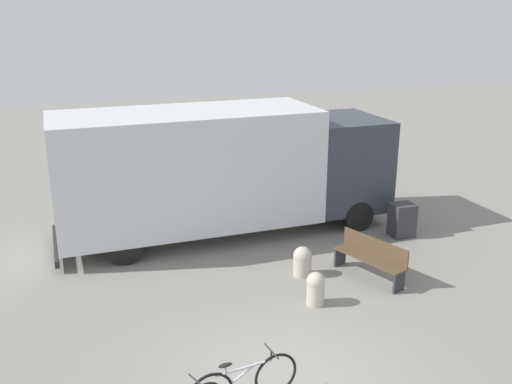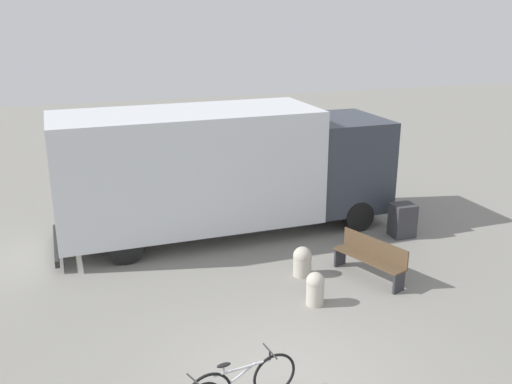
{
  "view_description": "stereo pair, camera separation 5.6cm",
  "coord_description": "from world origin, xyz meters",
  "px_view_note": "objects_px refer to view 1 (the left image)",
  "views": [
    {
      "loc": [
        -2.84,
        -7.16,
        5.67
      ],
      "look_at": [
        1.03,
        4.49,
        1.7
      ],
      "focal_mm": 40.0,
      "sensor_mm": 36.0,
      "label": 1
    },
    {
      "loc": [
        -2.79,
        -7.17,
        5.67
      ],
      "look_at": [
        1.03,
        4.49,
        1.7
      ],
      "focal_mm": 40.0,
      "sensor_mm": 36.0,
      "label": 2
    }
  ],
  "objects_px": {
    "delivery_truck": "(222,167)",
    "park_bench": "(371,256)",
    "bollard_far_bench": "(302,261)",
    "utility_box": "(402,220)",
    "bicycle_middle": "(244,383)",
    "bollard_near_bench": "(316,287)"
  },
  "relations": [
    {
      "from": "bicycle_middle",
      "to": "bollard_far_bench",
      "type": "height_order",
      "value": "bicycle_middle"
    },
    {
      "from": "bollard_near_bench",
      "to": "utility_box",
      "type": "bearing_deg",
      "value": 35.91
    },
    {
      "from": "bollard_near_bench",
      "to": "bollard_far_bench",
      "type": "distance_m",
      "value": 1.31
    },
    {
      "from": "delivery_truck",
      "to": "park_bench",
      "type": "height_order",
      "value": "delivery_truck"
    },
    {
      "from": "bicycle_middle",
      "to": "bollard_near_bench",
      "type": "bearing_deg",
      "value": 39.34
    },
    {
      "from": "park_bench",
      "to": "bollard_near_bench",
      "type": "xyz_separation_m",
      "value": [
        -1.65,
        -0.74,
        -0.12
      ]
    },
    {
      "from": "bicycle_middle",
      "to": "bollard_near_bench",
      "type": "distance_m",
      "value": 3.35
    },
    {
      "from": "bicycle_middle",
      "to": "utility_box",
      "type": "xyz_separation_m",
      "value": [
        5.87,
        5.08,
        0.05
      ]
    },
    {
      "from": "bicycle_middle",
      "to": "bollard_far_bench",
      "type": "xyz_separation_m",
      "value": [
        2.52,
        3.76,
        -0.03
      ]
    },
    {
      "from": "park_bench",
      "to": "bicycle_middle",
      "type": "distance_m",
      "value": 5.06
    },
    {
      "from": "bollard_far_bench",
      "to": "utility_box",
      "type": "relative_size",
      "value": 0.78
    },
    {
      "from": "delivery_truck",
      "to": "bollard_near_bench",
      "type": "bearing_deg",
      "value": -81.99
    },
    {
      "from": "delivery_truck",
      "to": "park_bench",
      "type": "relative_size",
      "value": 4.87
    },
    {
      "from": "park_bench",
      "to": "bollard_far_bench",
      "type": "bearing_deg",
      "value": 47.98
    },
    {
      "from": "bicycle_middle",
      "to": "bollard_near_bench",
      "type": "xyz_separation_m",
      "value": [
        2.26,
        2.47,
        -0.01
      ]
    },
    {
      "from": "bollard_near_bench",
      "to": "utility_box",
      "type": "relative_size",
      "value": 0.8
    },
    {
      "from": "bicycle_middle",
      "to": "utility_box",
      "type": "distance_m",
      "value": 7.77
    },
    {
      "from": "park_bench",
      "to": "utility_box",
      "type": "height_order",
      "value": "park_bench"
    },
    {
      "from": "bollard_near_bench",
      "to": "utility_box",
      "type": "xyz_separation_m",
      "value": [
        3.61,
        2.61,
        0.07
      ]
    },
    {
      "from": "bicycle_middle",
      "to": "bollard_far_bench",
      "type": "relative_size",
      "value": 2.63
    },
    {
      "from": "utility_box",
      "to": "bollard_near_bench",
      "type": "bearing_deg",
      "value": -144.09
    },
    {
      "from": "bollard_near_bench",
      "to": "bollard_far_bench",
      "type": "bearing_deg",
      "value": 78.65
    }
  ]
}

